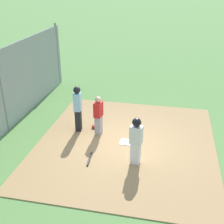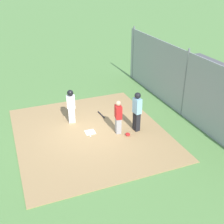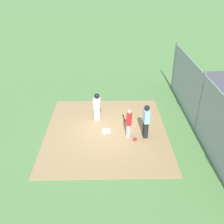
{
  "view_description": "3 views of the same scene",
  "coord_description": "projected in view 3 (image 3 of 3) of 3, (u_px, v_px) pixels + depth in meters",
  "views": [
    {
      "loc": [
        9.28,
        1.41,
        5.68
      ],
      "look_at": [
        -0.42,
        -0.62,
        1.02
      ],
      "focal_mm": 47.26,
      "sensor_mm": 36.0,
      "label": 1
    },
    {
      "loc": [
        -10.54,
        3.15,
        6.65
      ],
      "look_at": [
        -0.1,
        -1.01,
        0.91
      ],
      "focal_mm": 45.91,
      "sensor_mm": 36.0,
      "label": 2
    },
    {
      "loc": [
        -11.68,
        -0.09,
        7.71
      ],
      "look_at": [
        0.51,
        -0.32,
        0.92
      ],
      "focal_mm": 41.85,
      "sensor_mm": 36.0,
      "label": 3
    }
  ],
  "objects": [
    {
      "name": "ground_plane",
      "position": [
        106.0,
        132.0,
        13.95
      ],
      "size": [
        140.0,
        140.0,
        0.0
      ],
      "primitive_type": "plane",
      "color": "#5B8947"
    },
    {
      "name": "dirt_infield",
      "position": [
        106.0,
        131.0,
        13.95
      ],
      "size": [
        7.2,
        6.4,
        0.03
      ],
      "primitive_type": "cube",
      "color": "#A88456",
      "rests_on": "ground_plane"
    },
    {
      "name": "home_plate",
      "position": [
        106.0,
        131.0,
        13.93
      ],
      "size": [
        0.45,
        0.45,
        0.02
      ],
      "primitive_type": "cube",
      "rotation": [
        0.0,
        0.0,
        -0.02
      ],
      "color": "white",
      "rests_on": "dirt_infield"
    },
    {
      "name": "catcher",
      "position": [
        129.0,
        123.0,
        13.17
      ],
      "size": [
        0.41,
        0.31,
        1.54
      ],
      "rotation": [
        0.0,
        0.0,
        1.42
      ],
      "color": "#9E9EA3",
      "rests_on": "dirt_infield"
    },
    {
      "name": "umpire",
      "position": [
        146.0,
        121.0,
        13.0
      ],
      "size": [
        0.41,
        0.31,
        1.83
      ],
      "rotation": [
        0.0,
        0.0,
        1.7
      ],
      "color": "black",
      "rests_on": "dirt_infield"
    },
    {
      "name": "runner",
      "position": [
        97.0,
        105.0,
        14.55
      ],
      "size": [
        0.33,
        0.43,
        1.65
      ],
      "rotation": [
        0.0,
        0.0,
        2.94
      ],
      "color": "silver",
      "rests_on": "dirt_infield"
    },
    {
      "name": "baseball_bat",
      "position": [
        124.0,
        118.0,
        15.13
      ],
      "size": [
        0.75,
        0.13,
        0.06
      ],
      "primitive_type": "cylinder",
      "rotation": [
        0.0,
        1.57,
        3.23
      ],
      "color": "black",
      "rests_on": "dirt_infield"
    },
    {
      "name": "catcher_mask",
      "position": [
        135.0,
        139.0,
        13.18
      ],
      "size": [
        0.24,
        0.2,
        0.12
      ],
      "primitive_type": "ellipsoid",
      "color": "red",
      "rests_on": "dirt_infield"
    },
    {
      "name": "baseball",
      "position": [
        104.0,
        134.0,
        13.6
      ],
      "size": [
        0.07,
        0.07,
        0.07
      ],
      "primitive_type": "sphere",
      "color": "white",
      "rests_on": "dirt_infield"
    },
    {
      "name": "backstop_fence",
      "position": [
        200.0,
        104.0,
        13.25
      ],
      "size": [
        12.0,
        0.1,
        3.35
      ],
      "color": "#93999E",
      "rests_on": "ground_plane"
    }
  ]
}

